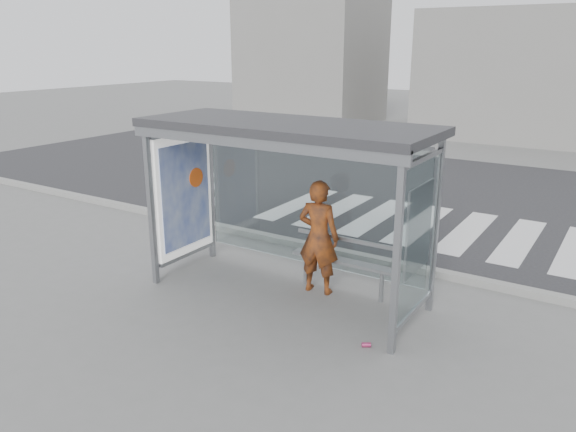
# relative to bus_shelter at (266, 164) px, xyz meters

# --- Properties ---
(ground) EXTENTS (80.00, 80.00, 0.00)m
(ground) POSITION_rel_bus_shelter_xyz_m (0.37, -0.06, -1.98)
(ground) COLOR slate
(ground) RESTS_ON ground
(road) EXTENTS (30.00, 10.00, 0.01)m
(road) POSITION_rel_bus_shelter_xyz_m (0.37, 6.94, -1.98)
(road) COLOR #262628
(road) RESTS_ON ground
(curb) EXTENTS (30.00, 0.18, 0.12)m
(curb) POSITION_rel_bus_shelter_xyz_m (0.37, 1.89, -1.92)
(curb) COLOR gray
(curb) RESTS_ON ground
(crosswalk) EXTENTS (7.55, 3.00, 0.00)m
(crosswalk) POSITION_rel_bus_shelter_xyz_m (1.37, 4.44, -1.98)
(crosswalk) COLOR silver
(crosswalk) RESTS_ON ground
(bus_shelter) EXTENTS (4.25, 1.65, 2.62)m
(bus_shelter) POSITION_rel_bus_shelter_xyz_m (0.00, 0.00, 0.00)
(bus_shelter) COLOR gray
(bus_shelter) RESTS_ON ground
(building_left) EXTENTS (6.00, 5.00, 6.00)m
(building_left) POSITION_rel_bus_shelter_xyz_m (-9.63, 17.94, 1.02)
(building_left) COLOR gray
(building_left) RESTS_ON ground
(building_center) EXTENTS (8.00, 5.00, 5.00)m
(building_center) POSITION_rel_bus_shelter_xyz_m (0.37, 17.94, 0.52)
(building_center) COLOR gray
(building_center) RESTS_ON ground
(person) EXTENTS (0.68, 0.48, 1.76)m
(person) POSITION_rel_bus_shelter_xyz_m (0.71, 0.34, -1.10)
(person) COLOR red
(person) RESTS_ON ground
(bench) EXTENTS (1.66, 0.21, 0.86)m
(bench) POSITION_rel_bus_shelter_xyz_m (1.04, 0.52, -1.47)
(bench) COLOR gray
(bench) RESTS_ON ground
(soda_can) EXTENTS (0.13, 0.11, 0.06)m
(soda_can) POSITION_rel_bus_shelter_xyz_m (2.05, -0.80, -1.95)
(soda_can) COLOR #D83F7B
(soda_can) RESTS_ON ground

